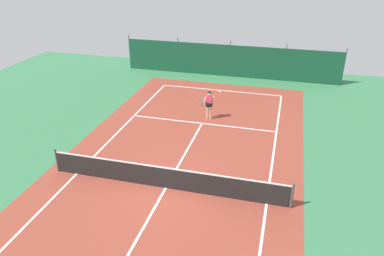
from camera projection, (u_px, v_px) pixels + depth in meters
ground_plane at (166, 188)px, 15.32m from camera, size 36.00×36.00×0.00m
court_surface at (166, 188)px, 15.32m from camera, size 11.02×26.60×0.01m
tennis_net at (166, 178)px, 15.09m from camera, size 10.12×0.10×1.10m
back_fence at (230, 66)px, 28.58m from camera, size 16.30×0.98×2.70m
tennis_player at (209, 103)px, 21.04m from camera, size 0.76×0.72×1.64m
tennis_ball_near_player at (192, 103)px, 23.48m from camera, size 0.07×0.07×0.07m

